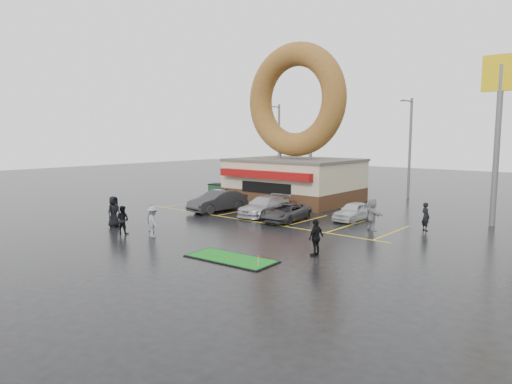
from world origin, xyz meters
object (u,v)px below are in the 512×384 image
Objects in this scene: donut_shop at (295,150)px; person_blue at (151,218)px; car_grey at (286,212)px; shell_sign at (499,108)px; car_black at (217,196)px; car_white at (354,211)px; streetlight_left at (278,144)px; car_dgrey at (218,201)px; car_silver at (264,206)px; dumpster at (220,192)px; person_cameraman at (316,237)px; streetlight_mid at (410,146)px; putting_green at (231,259)px.

donut_shop is 8.25× the size of person_blue.
car_grey is 8.93m from person_blue.
shell_sign reaches higher than car_black.
donut_shop is 3.68× the size of car_white.
car_dgrey is (5.75, -15.14, -3.99)m from streetlight_left.
car_dgrey is at bearing 175.13° from car_grey.
streetlight_left reaches higher than person_blue.
donut_shop is 3.57× the size of car_black.
car_dgrey is at bearing -172.10° from car_silver.
car_dgrey reaches higher than dumpster.
car_silver is at bearing 17.17° from car_dgrey.
car_grey is at bearing -147.35° from shell_sign.
car_dgrey is 8.04m from person_blue.
car_black is at bearing -116.50° from person_cameraman.
streetlight_mid is (14.00, 1.00, 0.00)m from streetlight_left.
streetlight_mid reaches higher than car_grey.
streetlight_mid is 2.45× the size of car_white.
streetlight_left is 11.03m from dumpster.
car_grey is (9.32, -2.79, -0.05)m from car_black.
streetlight_left reaches higher than car_white.
dumpster is (-4.61, 4.98, -0.14)m from car_dgrey.
donut_shop is 10.21m from car_grey.
streetlight_mid is (7.00, 7.95, 0.32)m from donut_shop.
car_dgrey is (-17.25, -7.23, -6.59)m from shell_sign.
person_blue is at bearing -70.99° from streetlight_left.
putting_green is (1.69, -25.35, -4.75)m from streetlight_mid.
car_silver is 1.12× the size of car_grey.
donut_shop is at bearing 104.90° from car_silver.
car_grey is (4.99, -8.03, -3.87)m from donut_shop.
shell_sign reaches higher than person_blue.
car_white is at bearing 17.88° from car_silver.
car_black is 17.83m from putting_green.
dumpster is at bearing 111.35° from person_blue.
donut_shop is 2.83× the size of car_dgrey.
person_blue is 10.59m from person_cameraman.
donut_shop is 3.04× the size of putting_green.
dumpster is (-5.86, -3.22, -3.81)m from donut_shop.
car_silver is (6.91, -2.13, 0.05)m from car_black.
person_cameraman is at bearing -43.01° from car_silver.
person_cameraman is at bearing -51.30° from car_grey.
car_grey is 11.87m from dumpster.
car_dgrey is 1.12× the size of car_grey.
person_cameraman reaches higher than dumpster.
car_dgrey is (-1.25, -8.20, -3.68)m from donut_shop.
car_silver is 2.65× the size of dumpster.
car_black reaches higher than car_grey.
streetlight_left is at bearing 88.11° from dumpster.
putting_green is (9.94, -9.21, -0.75)m from car_dgrey.
donut_shop is 10.59m from streetlight_mid.
person_blue is (-4.10, -7.92, 0.23)m from car_grey.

